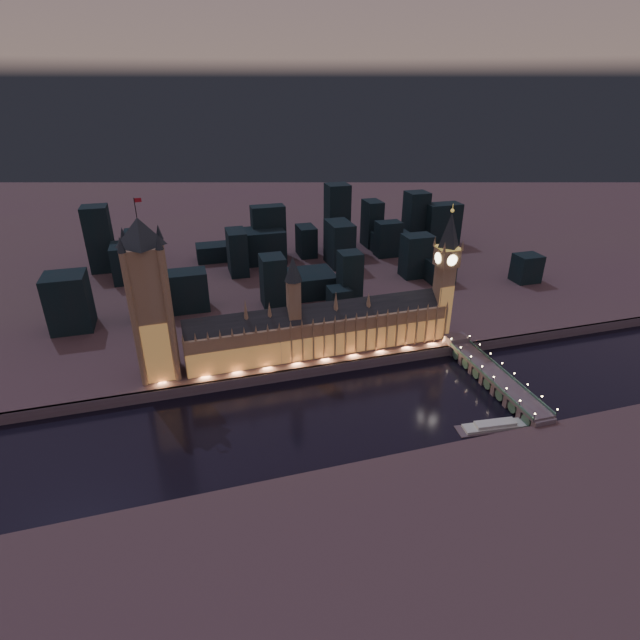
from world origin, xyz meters
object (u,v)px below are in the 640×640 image
object	(u,v)px
palace_of_westminster	(319,330)
elizabeth_tower	(446,265)
westminster_bridge	(491,376)
victoria_tower	(149,294)
river_boat	(495,426)

from	to	relation	value
palace_of_westminster	elizabeth_tower	xyz separation A→B (m)	(101.64, 0.17, 41.21)
elizabeth_tower	westminster_bridge	bearing A→B (deg)	-83.91
victoria_tower	river_boat	distance (m)	237.60
elizabeth_tower	palace_of_westminster	bearing A→B (deg)	-179.90
elizabeth_tower	westminster_bridge	xyz separation A→B (m)	(6.98, -65.38, -61.59)
palace_of_westminster	westminster_bridge	bearing A→B (deg)	-30.98
victoria_tower	westminster_bridge	world-z (taller)	victoria_tower
westminster_bridge	river_boat	distance (m)	52.60
victoria_tower	river_boat	bearing A→B (deg)	-29.13
palace_of_westminster	elizabeth_tower	world-z (taller)	elizabeth_tower
river_boat	palace_of_westminster	bearing A→B (deg)	126.70
victoria_tower	westminster_bridge	xyz separation A→B (m)	(224.98, -65.38, -63.75)
elizabeth_tower	river_boat	distance (m)	130.39
elizabeth_tower	river_boat	bearing A→B (deg)	-99.82
palace_of_westminster	river_boat	distance (m)	140.19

